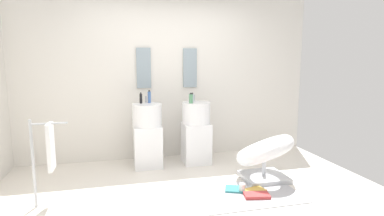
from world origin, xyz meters
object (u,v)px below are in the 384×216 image
Objects in this scene: towel_rack at (48,149)px; soap_bottle_green at (191,98)px; pedestal_sink_left at (147,134)px; magazine_ochre at (255,190)px; soap_bottle_blue at (149,97)px; magazine_red at (257,195)px; soap_bottle_clear at (192,98)px; soap_bottle_black at (141,98)px; magazine_teal at (235,189)px; coffee_mug at (242,188)px; pedestal_sink_right at (196,132)px; lounge_chair at (265,154)px.

soap_bottle_green is (1.78, 0.94, 0.38)m from towel_rack.
pedestal_sink_left is at bearing 41.85° from towel_rack.
soap_bottle_blue is at bearing 113.85° from magazine_ochre.
soap_bottle_blue is at bearing 65.66° from pedestal_sink_left.
soap_bottle_clear reaches higher than magazine_red.
soap_bottle_black is (-0.08, 0.08, 0.53)m from pedestal_sink_left.
soap_bottle_black is 1.05× the size of soap_bottle_green.
soap_bottle_blue is at bearing 14.63° from soap_bottle_black.
magazine_ochre is at bearing -5.35° from towel_rack.
pedestal_sink_left reaches higher than magazine_teal.
soap_bottle_black is 0.13m from soap_bottle_blue.
magazine_teal is at bearing 130.16° from coffee_mug.
magazine_red is 1.77× the size of soap_bottle_black.
pedestal_sink_left is at bearing -171.23° from soap_bottle_clear.
magazine_ochre and magazine_teal have the same top height.
soap_bottle_clear is (0.79, 0.03, -0.01)m from soap_bottle_black.
towel_rack is 7.03× the size of soap_bottle_clear.
towel_rack is 3.35× the size of magazine_red.
pedestal_sink_right reaches higher than coffee_mug.
soap_bottle_green is at bearing -6.73° from pedestal_sink_left.
lounge_chair is 1.39m from soap_bottle_clear.
magazine_ochre is at bearing -8.19° from coffee_mug.
magazine_teal is 1.47× the size of soap_bottle_black.
soap_bottle_green is at bearing -11.97° from soap_bottle_black.
pedestal_sink_left is 1.00× the size of pedestal_sink_right.
towel_rack is at bearing -178.22° from magazine_red.
soap_bottle_clear reaches higher than coffee_mug.
magazine_ochre is (-0.29, -0.35, -0.33)m from lounge_chair.
magazine_ochre is (0.40, -1.23, -0.46)m from pedestal_sink_right.
lounge_chair reaches higher than magazine_ochre.
magazine_red is at bearing -9.07° from towel_rack.
soap_bottle_green is 0.81× the size of soap_bottle_blue.
soap_bottle_blue reaches higher than magazine_red.
pedestal_sink_right is 0.94× the size of lounge_chair.
towel_rack is 5.92× the size of soap_bottle_black.
coffee_mug is (0.25, -1.21, -0.42)m from pedestal_sink_right.
soap_bottle_black is (-1.22, 1.31, 0.99)m from magazine_ochre.
magazine_ochre is 2.04m from soap_bottle_black.
soap_bottle_blue is (-0.88, 1.25, 1.01)m from magazine_teal.
soap_bottle_green is at bearing -142.69° from pedestal_sink_right.
towel_rack is at bearing -134.05° from soap_bottle_black.
magazine_teal is 1.75× the size of soap_bottle_clear.
soap_bottle_clear is at bearing 122.35° from magazine_teal.
soap_bottle_green reaches higher than coffee_mug.
soap_bottle_black reaches higher than towel_rack.
soap_bottle_black is 0.85× the size of soap_bottle_blue.
pedestal_sink_right is at bearing -9.05° from soap_bottle_blue.
coffee_mug is at bearing -50.69° from pedestal_sink_left.
pedestal_sink_left is 0.88m from soap_bottle_clear.
magazine_red is at bearing -124.63° from lounge_chair.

